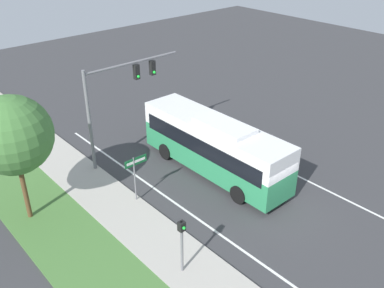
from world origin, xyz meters
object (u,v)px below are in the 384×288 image
(bus, at_px, (214,144))
(signal_gantry, at_px, (117,92))
(pedestrian_signal, at_px, (182,238))
(street_sign, at_px, (135,171))

(bus, xyz_separation_m, signal_gantry, (-3.22, 4.97, 2.63))
(signal_gantry, distance_m, pedestrian_signal, 10.94)
(signal_gantry, distance_m, street_sign, 5.44)
(pedestrian_signal, xyz_separation_m, street_sign, (1.60, 5.65, 0.02))
(pedestrian_signal, bearing_deg, bus, 36.64)
(bus, relative_size, pedestrian_signal, 3.66)
(bus, relative_size, street_sign, 3.72)
(signal_gantry, xyz_separation_m, street_sign, (-1.95, -4.36, -2.61))
(bus, distance_m, signal_gantry, 6.48)
(signal_gantry, relative_size, street_sign, 2.42)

